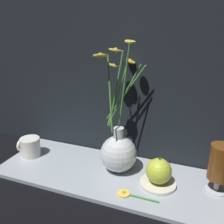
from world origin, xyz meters
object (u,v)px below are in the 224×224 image
vase_with_flowers (119,150)px  yellow_mug (30,147)px  orange_fruit (159,171)px  tea_glass (220,164)px

vase_with_flowers → yellow_mug: 0.33m
orange_fruit → tea_glass: bearing=11.2°
vase_with_flowers → yellow_mug: (-0.33, -0.03, -0.04)m
vase_with_flowers → orange_fruit: size_ratio=4.91×
vase_with_flowers → tea_glass: size_ratio=2.84×
yellow_mug → orange_fruit: 0.47m
vase_with_flowers → yellow_mug: vase_with_flowers is taller
orange_fruit → vase_with_flowers: bearing=165.2°
vase_with_flowers → tea_glass: bearing=-0.9°
tea_glass → orange_fruit: 0.17m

